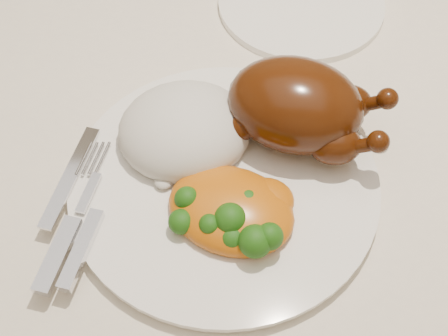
{
  "coord_description": "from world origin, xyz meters",
  "views": [
    {
      "loc": [
        0.03,
        -0.51,
        1.27
      ],
      "look_at": [
        0.03,
        -0.18,
        0.8
      ],
      "focal_mm": 50.0,
      "sensor_mm": 36.0,
      "label": 1
    }
  ],
  "objects_px": {
    "dining_table": "(196,116)",
    "dinner_plate": "(224,184)",
    "side_plate": "(301,3)",
    "roast_chicken": "(299,106)"
  },
  "relations": [
    {
      "from": "dining_table",
      "to": "dinner_plate",
      "type": "height_order",
      "value": "dinner_plate"
    },
    {
      "from": "dinner_plate",
      "to": "roast_chicken",
      "type": "relative_size",
      "value": 1.66
    },
    {
      "from": "dining_table",
      "to": "roast_chicken",
      "type": "xyz_separation_m",
      "value": [
        0.1,
        -0.12,
        0.16
      ]
    },
    {
      "from": "dining_table",
      "to": "dinner_plate",
      "type": "xyz_separation_m",
      "value": [
        0.03,
        -0.18,
        0.11
      ]
    },
    {
      "from": "dining_table",
      "to": "side_plate",
      "type": "bearing_deg",
      "value": 33.0
    },
    {
      "from": "roast_chicken",
      "to": "side_plate",
      "type": "bearing_deg",
      "value": 101.54
    },
    {
      "from": "side_plate",
      "to": "roast_chicken",
      "type": "bearing_deg",
      "value": -97.06
    },
    {
      "from": "side_plate",
      "to": "dinner_plate",
      "type": "bearing_deg",
      "value": -110.55
    },
    {
      "from": "dinner_plate",
      "to": "side_plate",
      "type": "bearing_deg",
      "value": 69.45
    },
    {
      "from": "roast_chicken",
      "to": "dinner_plate",
      "type": "bearing_deg",
      "value": -123.6
    }
  ]
}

